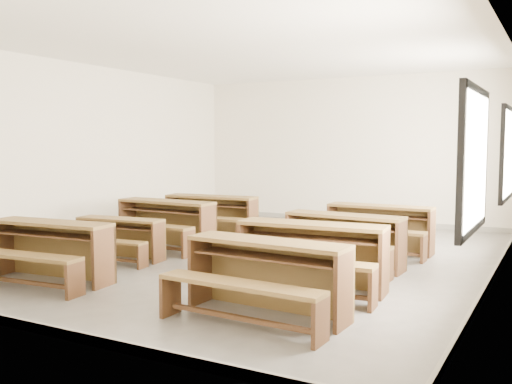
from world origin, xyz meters
The scene contains 9 objects.
room centered at (0.09, 0.00, 2.14)m, with size 8.50×8.50×3.20m.
desk_set_0 centered at (-1.50, -2.79, 0.45)m, with size 1.79×1.04×0.77m.
desk_set_1 centered at (-1.66, -1.31, 0.37)m, with size 1.47×0.87×0.63m.
desk_set_2 centered at (-1.67, -0.18, 0.46)m, with size 1.79×0.96×0.80m.
desk_set_3 centered at (-1.53, 1.01, 0.46)m, with size 1.82×1.06×0.79m.
desk_set_4 centered at (1.60, -2.76, 0.46)m, with size 1.78×0.98×0.78m.
desk_set_5 centered at (1.60, -1.58, 0.47)m, with size 1.86×1.07×0.81m.
desk_set_6 centered at (1.53, -0.23, 0.44)m, with size 1.73×0.96×0.76m.
desk_set_7 centered at (1.64, 1.16, 0.44)m, with size 1.69×0.88×0.76m.
Camera 1 is at (4.26, -7.82, 1.78)m, focal length 40.00 mm.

